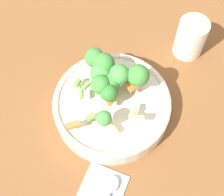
{
  "coord_description": "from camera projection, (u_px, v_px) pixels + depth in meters",
  "views": [
    {
      "loc": [
        0.23,
        0.22,
        0.64
      ],
      "look_at": [
        0.0,
        0.0,
        0.06
      ],
      "focal_mm": 50.0,
      "sensor_mm": 36.0,
      "label": 1
    }
  ],
  "objects": [
    {
      "name": "ground_plane",
      "position": [
        112.0,
        111.0,
        0.72
      ],
      "size": [
        3.0,
        3.0,
        0.0
      ],
      "primitive_type": "plane",
      "color": "brown"
    },
    {
      "name": "bowl",
      "position": [
        112.0,
        105.0,
        0.7
      ],
      "size": [
        0.26,
        0.26,
        0.05
      ],
      "color": "beige",
      "rests_on": "ground_plane"
    },
    {
      "name": "pasta_salad",
      "position": [
        110.0,
        77.0,
        0.66
      ],
      "size": [
        0.2,
        0.2,
        0.08
      ],
      "color": "#8CB766",
      "rests_on": "bowl"
    },
    {
      "name": "cup",
      "position": [
        191.0,
        37.0,
        0.76
      ],
      "size": [
        0.07,
        0.07,
        0.1
      ],
      "color": "silver",
      "rests_on": "ground_plane"
    }
  ]
}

